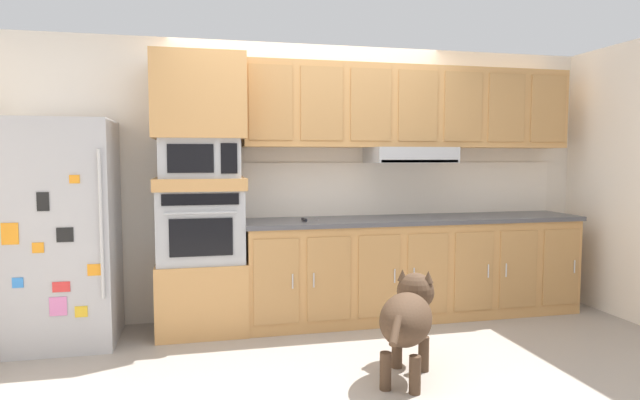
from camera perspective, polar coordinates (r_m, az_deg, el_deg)
name	(u,v)px	position (r m, az deg, el deg)	size (l,w,h in m)	color
ground_plane	(338,351)	(4.25, 1.94, -15.71)	(9.60, 9.60, 0.00)	#9E9389
back_kitchen_wall	(308,181)	(5.07, -1.24, 2.06)	(6.20, 0.12, 2.50)	silver
refrigerator	(65,233)	(4.68, -25.38, -3.13)	(0.76, 0.73, 1.76)	#ADADB2
oven_base_cabinet	(202,295)	(4.75, -12.36, -9.83)	(0.74, 0.62, 0.60)	tan
built_in_oven	(201,225)	(4.63, -12.49, -2.62)	(0.70, 0.62, 0.60)	#A8AAAF
appliance_mid_shelf	(200,184)	(4.60, -12.56, 1.70)	(0.74, 0.62, 0.10)	tan
microwave	(200,158)	(4.60, -12.61, 4.32)	(0.64, 0.54, 0.32)	#A8AAAF
appliance_upper_cabinet	(199,98)	(4.63, -12.72, 10.52)	(0.74, 0.62, 0.68)	tan
lower_cabinet_run	(414,269)	(5.10, 9.91, -7.18)	(3.10, 0.63, 0.88)	tan
countertop_slab	(415,219)	(5.03, 9.96, -2.03)	(3.14, 0.64, 0.04)	#4C4C51
backsplash_panel	(403,188)	(5.27, 8.79, 1.23)	(3.14, 0.02, 0.50)	white
upper_cabinet_with_hood	(411,110)	(5.12, 9.57, 9.34)	(3.10, 0.48, 0.88)	tan
screwdriver	(305,220)	(4.64, -1.56, -2.09)	(0.14, 0.12, 0.03)	black
dog	(408,314)	(3.75, 9.33, -11.83)	(0.65, 0.93, 0.66)	#473323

